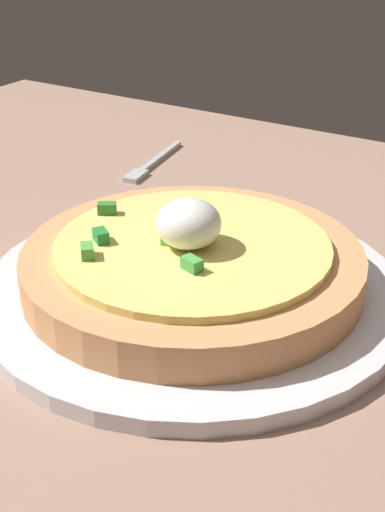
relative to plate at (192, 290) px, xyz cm
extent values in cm
cube|color=#967460|center=(1.00, 3.96, -2.22)|extent=(102.51, 85.18, 3.32)
cylinder|color=silver|center=(0.00, 0.00, 0.00)|extent=(28.44, 28.44, 1.12)
cylinder|color=tan|center=(0.00, 0.00, 1.78)|extent=(22.64, 22.64, 2.44)
cylinder|color=#E7D26D|center=(0.00, 0.00, 3.26)|extent=(18.22, 18.22, 0.53)
ellipsoid|color=white|center=(0.00, 0.49, 5.11)|extent=(4.24, 4.24, 3.17)
cube|color=#51A940|center=(4.56, 5.15, 3.93)|extent=(1.45, 1.49, 0.80)
cube|color=green|center=(0.94, -2.25, 3.93)|extent=(0.88, 1.33, 0.80)
cube|color=#327F2E|center=(7.64, -0.79, 3.93)|extent=(1.51, 1.35, 0.80)
cube|color=green|center=(-1.93, 3.16, 3.93)|extent=(1.46, 1.14, 0.80)
cube|color=#52BC4E|center=(1.19, 0.92, 3.93)|extent=(1.41, 1.03, 0.80)
cube|color=#237E31|center=(5.20, 2.99, 3.93)|extent=(1.51, 1.39, 0.80)
cube|color=#B7B7BC|center=(17.24, -21.62, -0.31)|extent=(2.19, 8.98, 0.50)
cube|color=#B7B7BC|center=(16.20, -15.81, -0.31)|extent=(1.87, 3.00, 0.50)
camera|label=1|loc=(-22.47, 35.99, 24.56)|focal=50.94mm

